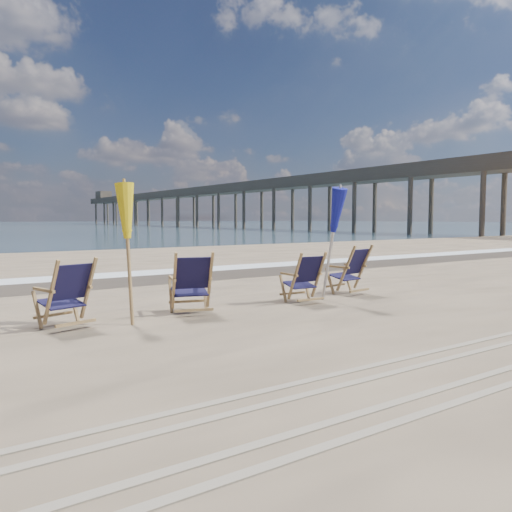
# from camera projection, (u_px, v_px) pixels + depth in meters

# --- Properties ---
(surf_foam) EXTENTS (200.00, 1.40, 0.01)m
(surf_foam) POSITION_uv_depth(u_px,v_px,m) (144.00, 273.00, 15.03)
(surf_foam) COLOR silver
(surf_foam) RESTS_ON ground
(wet_sand_strip) EXTENTS (200.00, 2.60, 0.00)m
(wet_sand_strip) POSITION_uv_depth(u_px,v_px,m) (164.00, 278.00, 13.79)
(wet_sand_strip) COLOR #42362A
(wet_sand_strip) RESTS_ON ground
(tire_tracks) EXTENTS (80.00, 1.30, 0.01)m
(tire_tracks) POSITION_uv_depth(u_px,v_px,m) (493.00, 359.00, 5.83)
(tire_tracks) COLOR gray
(tire_tracks) RESTS_ON ground
(beach_chair_0) EXTENTS (0.88, 0.93, 1.07)m
(beach_chair_0) POSITION_uv_depth(u_px,v_px,m) (89.00, 291.00, 7.62)
(beach_chair_0) COLOR #131133
(beach_chair_0) RESTS_ON ground
(beach_chair_1) EXTENTS (0.89, 0.95, 1.10)m
(beach_chair_1) POSITION_uv_depth(u_px,v_px,m) (210.00, 283.00, 8.54)
(beach_chair_1) COLOR #131133
(beach_chair_1) RESTS_ON ground
(beach_chair_2) EXTENTS (0.69, 0.76, 1.01)m
(beach_chair_2) POSITION_uv_depth(u_px,v_px,m) (319.00, 277.00, 9.73)
(beach_chair_2) COLOR #131133
(beach_chair_2) RESTS_ON ground
(beach_chair_3) EXTENTS (0.80, 0.87, 1.08)m
(beach_chair_3) POSITION_uv_depth(u_px,v_px,m) (363.00, 269.00, 10.93)
(beach_chair_3) COLOR #131133
(beach_chair_3) RESTS_ON ground
(umbrella_yellow) EXTENTS (0.30, 0.30, 2.17)m
(umbrella_yellow) POSITION_uv_depth(u_px,v_px,m) (128.00, 218.00, 7.65)
(umbrella_yellow) COLOR #A7804A
(umbrella_yellow) RESTS_ON ground
(umbrella_blue) EXTENTS (0.30, 0.30, 2.26)m
(umbrella_blue) POSITION_uv_depth(u_px,v_px,m) (331.00, 214.00, 9.72)
(umbrella_blue) COLOR #A5A5AD
(umbrella_blue) RESTS_ON ground
(fishing_pier) EXTENTS (4.40, 140.00, 9.30)m
(fishing_pier) POSITION_uv_depth(u_px,v_px,m) (210.00, 202.00, 90.20)
(fishing_pier) COLOR brown
(fishing_pier) RESTS_ON ground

